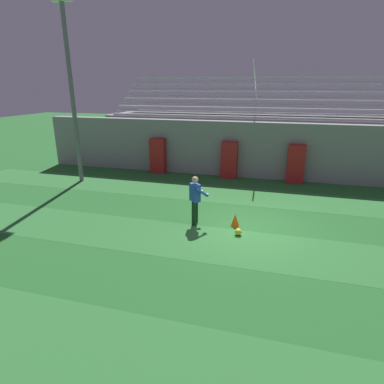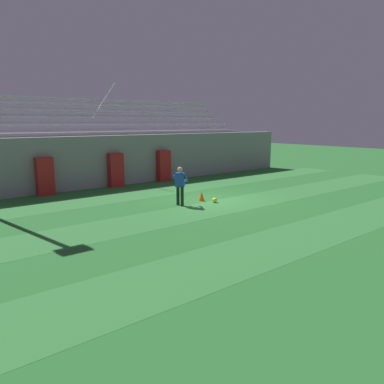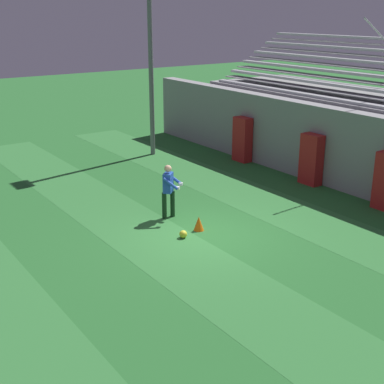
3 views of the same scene
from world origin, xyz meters
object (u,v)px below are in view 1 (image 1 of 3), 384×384
(floodlight_pole, at_px, (69,68))
(traffic_cone, at_px, (235,220))
(padding_pillar_far_left, at_px, (158,156))
(goalkeeper, at_px, (195,197))
(padding_pillar_gate_right, at_px, (296,164))
(soccer_ball, at_px, (238,232))
(padding_pillar_gate_left, at_px, (229,160))

(floodlight_pole, xyz_separation_m, traffic_cone, (8.15, -3.38, -5.02))
(padding_pillar_far_left, distance_m, goalkeeper, 7.06)
(floodlight_pole, height_order, goalkeeper, floodlight_pole)
(padding_pillar_gate_right, relative_size, soccer_ball, 8.41)
(traffic_cone, bearing_deg, padding_pillar_gate_right, 70.92)
(padding_pillar_gate_left, distance_m, padding_pillar_gate_right, 3.22)
(goalkeeper, height_order, soccer_ball, goalkeeper)
(goalkeeper, height_order, traffic_cone, goalkeeper)
(floodlight_pole, distance_m, traffic_cone, 10.15)
(padding_pillar_gate_left, bearing_deg, goalkeeper, -91.50)
(padding_pillar_gate_left, relative_size, padding_pillar_gate_right, 1.00)
(goalkeeper, bearing_deg, padding_pillar_far_left, 121.44)
(padding_pillar_far_left, height_order, goalkeeper, padding_pillar_far_left)
(padding_pillar_gate_left, distance_m, floodlight_pole, 8.55)
(padding_pillar_far_left, bearing_deg, padding_pillar_gate_right, 0.00)
(padding_pillar_gate_left, height_order, traffic_cone, padding_pillar_gate_left)
(padding_pillar_gate_right, distance_m, padding_pillar_far_left, 7.06)
(padding_pillar_gate_left, height_order, floodlight_pole, floodlight_pole)
(floodlight_pole, distance_m, goalkeeper, 8.78)
(soccer_ball, bearing_deg, padding_pillar_gate_left, 101.91)
(padding_pillar_gate_left, relative_size, soccer_ball, 8.41)
(padding_pillar_gate_right, xyz_separation_m, soccer_ball, (-1.84, -6.55, -0.81))
(goalkeeper, distance_m, soccer_ball, 1.83)
(floodlight_pole, bearing_deg, soccer_ball, -25.96)
(padding_pillar_far_left, bearing_deg, padding_pillar_gate_left, 0.00)
(padding_pillar_gate_left, distance_m, traffic_cone, 6.03)
(soccer_ball, bearing_deg, goalkeeper, 161.20)
(floodlight_pole, xyz_separation_m, goalkeeper, (6.80, -3.54, -4.27))
(padding_pillar_gate_right, bearing_deg, soccer_ball, -105.66)
(padding_pillar_gate_right, bearing_deg, floodlight_pole, -166.28)
(padding_pillar_gate_left, xyz_separation_m, goalkeeper, (-0.16, -6.02, 0.03))
(floodlight_pole, distance_m, soccer_ball, 10.60)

